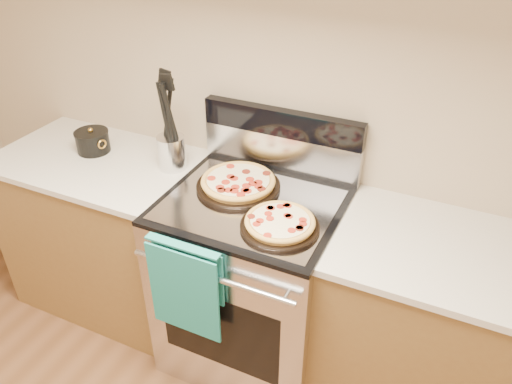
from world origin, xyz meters
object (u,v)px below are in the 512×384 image
at_px(pepperoni_pizza_front, 280,223).
at_px(saucepan, 93,142).
at_px(range_body, 253,283).
at_px(pepperoni_pizza_back, 238,183).
at_px(utensil_crock, 172,152).

xyz_separation_m(pepperoni_pizza_front, saucepan, (-1.12, 0.22, 0.01)).
height_order(range_body, pepperoni_pizza_back, pepperoni_pizza_back).
height_order(pepperoni_pizza_front, utensil_crock, utensil_crock).
xyz_separation_m(range_body, utensil_crock, (-0.48, 0.12, 0.54)).
xyz_separation_m(range_body, pepperoni_pizza_back, (-0.10, 0.06, 0.50)).
bearing_deg(pepperoni_pizza_front, saucepan, 168.78).
bearing_deg(utensil_crock, range_body, -13.93).
distance_m(pepperoni_pizza_back, utensil_crock, 0.39).
relative_size(pepperoni_pizza_back, utensil_crock, 2.25).
height_order(pepperoni_pizza_back, pepperoni_pizza_front, pepperoni_pizza_back).
relative_size(range_body, pepperoni_pizza_front, 2.89).
relative_size(pepperoni_pizza_front, saucepan, 1.90).
distance_m(pepperoni_pizza_back, pepperoni_pizza_front, 0.34).
distance_m(pepperoni_pizza_front, utensil_crock, 0.71).
bearing_deg(range_body, saucepan, 174.43).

